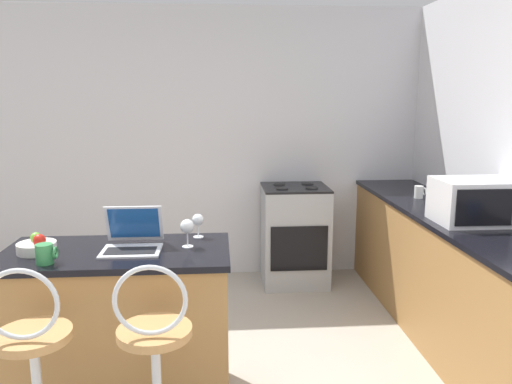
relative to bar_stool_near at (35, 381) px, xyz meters
name	(u,v)px	position (x,y,z in m)	size (l,w,h in m)	color
wall_back	(207,145)	(0.73, 2.77, 0.79)	(12.00, 0.06, 2.60)	silver
breakfast_bar	(120,329)	(0.27, 0.57, -0.04)	(1.24, 0.63, 0.94)	#9E703D
counter_right	(458,284)	(2.51, 1.10, -0.04)	(0.59, 3.30, 0.94)	#9E703D
bar_stool_near	(35,381)	(0.00, 0.00, 0.00)	(0.40, 0.40, 1.07)	silver
bar_stool_far	(156,376)	(0.54, 0.00, 0.00)	(0.40, 0.40, 1.07)	silver
laptop	(133,238)	(0.36, 0.59, 0.48)	(0.32, 0.30, 0.23)	silver
microwave	(476,201)	(2.54, 1.01, 0.57)	(0.52, 0.39, 0.29)	silver
stove_range	(294,235)	(1.55, 2.43, -0.04)	(0.61, 0.57, 0.95)	#9EA3A8
mug_green	(45,254)	(-0.04, 0.37, 0.48)	(0.10, 0.08, 0.10)	#338447
mug_white	(419,192)	(2.49, 1.82, 0.48)	(0.09, 0.07, 0.10)	white
wine_glass_tall	(187,227)	(0.66, 0.60, 0.54)	(0.08, 0.08, 0.16)	silver
wine_glass_short	(198,221)	(0.71, 0.79, 0.53)	(0.07, 0.07, 0.14)	silver
fruit_bowl	(37,246)	(-0.15, 0.56, 0.46)	(0.20, 0.20, 0.11)	silver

